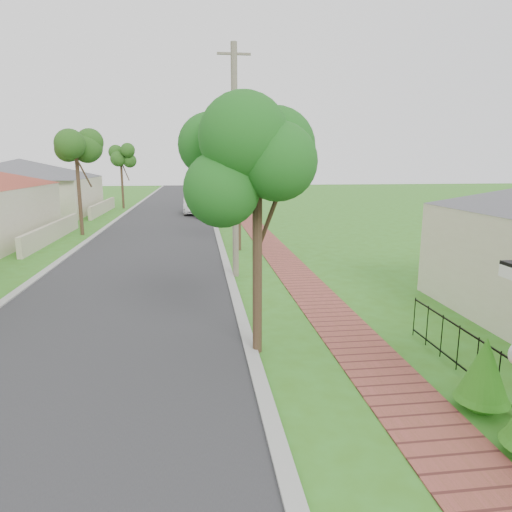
{
  "coord_description": "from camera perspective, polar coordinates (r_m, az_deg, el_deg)",
  "views": [
    {
      "loc": [
        -0.49,
        -6.44,
        4.37
      ],
      "look_at": [
        1.25,
        7.24,
        1.5
      ],
      "focal_mm": 32.0,
      "sensor_mm": 36.0,
      "label": 1
    }
  ],
  "objects": [
    {
      "name": "sidewalk",
      "position": [
        27.06,
        0.8,
        2.45
      ],
      "size": [
        1.5,
        120.0,
        0.03
      ],
      "primitive_type": "cube",
      "color": "#97433C",
      "rests_on": "ground"
    },
    {
      "name": "utility_pole",
      "position": [
        17.21,
        -2.66,
        11.52
      ],
      "size": [
        1.2,
        0.24,
        8.49
      ],
      "color": "#756C5B",
      "rests_on": "ground"
    },
    {
      "name": "ground",
      "position": [
        7.8,
        -2.58,
        -22.34
      ],
      "size": [
        160.0,
        160.0,
        0.0
      ],
      "primitive_type": "plane",
      "color": "#39721B",
      "rests_on": "ground"
    },
    {
      "name": "far_house_grey",
      "position": [
        43.0,
        -27.18,
        7.77
      ],
      "size": [
        15.56,
        15.56,
        4.6
      ],
      "color": "beige",
      "rests_on": "ground"
    },
    {
      "name": "parked_car_white",
      "position": [
        39.09,
        -8.0,
        6.19
      ],
      "size": [
        1.49,
        4.06,
        1.33
      ],
      "primitive_type": "imported",
      "rotation": [
        0.0,
        0.0,
        0.02
      ],
      "color": "#BBBCBE",
      "rests_on": "ground"
    },
    {
      "name": "near_tree",
      "position": [
        10.02,
        0.17,
        10.62
      ],
      "size": [
        2.04,
        2.04,
        5.24
      ],
      "color": "#382619",
      "rests_on": "ground"
    },
    {
      "name": "street_trees",
      "position": [
        33.37,
        -11.59,
        11.8
      ],
      "size": [
        10.7,
        37.65,
        5.89
      ],
      "color": "#382619",
      "rests_on": "ground"
    },
    {
      "name": "road",
      "position": [
        26.92,
        -12.5,
        2.13
      ],
      "size": [
        7.0,
        120.0,
        0.02
      ],
      "primitive_type": "cube",
      "color": "#28282B",
      "rests_on": "ground"
    },
    {
      "name": "parked_car_red",
      "position": [
        37.42,
        -5.88,
        6.22
      ],
      "size": [
        2.32,
        4.86,
        1.6
      ],
      "primitive_type": "imported",
      "rotation": [
        0.0,
        0.0,
        -0.09
      ],
      "color": "maroon",
      "rests_on": "ground"
    },
    {
      "name": "kerb_right",
      "position": [
        26.82,
        -4.71,
        2.33
      ],
      "size": [
        0.3,
        120.0,
        0.1
      ],
      "primitive_type": "cube",
      "color": "#9E9E99",
      "rests_on": "ground"
    },
    {
      "name": "kerb_left",
      "position": [
        27.5,
        -20.1,
        1.89
      ],
      "size": [
        0.3,
        120.0,
        0.1
      ],
      "primitive_type": "cube",
      "color": "#9E9E99",
      "rests_on": "ground"
    }
  ]
}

